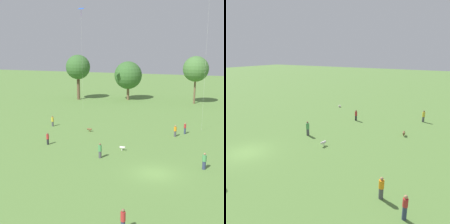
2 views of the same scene
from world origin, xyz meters
TOP-DOWN VIEW (x-y plane):
  - ground_plane at (0.00, 0.00)m, footprint 240.00×240.00m
  - tree_0 at (-27.83, 39.64)m, footprint 5.97×5.97m
  - tree_1 at (-16.04, 43.18)m, footprint 6.74×6.74m
  - tree_2 at (-0.09, 43.36)m, footprint 5.79×5.79m
  - person_0 at (-15.56, 4.80)m, footprint 0.48×0.48m
  - person_1 at (0.14, -11.04)m, footprint 0.51×0.51m
  - person_2 at (-7.02, 2.38)m, footprint 0.52×0.52m
  - person_3 at (-0.06, 14.42)m, footprint 0.48×0.48m
  - person_4 at (1.10, 16.36)m, footprint 0.42×0.42m
  - person_5 at (-20.02, 13.67)m, footprint 0.40×0.40m
  - person_6 at (4.75, 2.93)m, footprint 0.53×0.53m
  - kite_1 at (3.35, 18.85)m, footprint 0.74×0.79m
  - kite_3 at (-21.51, 28.63)m, footprint 1.19×1.14m
  - dog_0 at (-5.35, 5.84)m, footprint 0.76×0.36m
  - dog_1 at (-12.97, 12.67)m, footprint 0.78×0.41m

SIDE VIEW (x-z plane):
  - ground_plane at x=0.00m, z-range 0.00..0.00m
  - dog_1 at x=-12.97m, z-range 0.10..0.65m
  - dog_0 at x=-5.35m, z-range 0.10..0.67m
  - person_0 at x=-15.56m, z-range 0.00..1.64m
  - person_3 at x=-0.06m, z-range 0.00..1.69m
  - person_4 at x=1.10m, z-range 0.01..1.73m
  - person_5 at x=-20.02m, z-range 0.00..1.76m
  - person_2 at x=-7.02m, z-range -0.01..1.80m
  - person_1 at x=0.14m, z-range 0.00..1.79m
  - person_6 at x=4.75m, z-range -0.01..1.82m
  - tree_1 at x=-16.04m, z-range 1.34..10.80m
  - tree_2 at x=-0.09m, z-range 2.52..13.39m
  - tree_0 at x=-27.83m, z-range 2.45..13.48m
  - kite_1 at x=3.35m, z-range 7.98..28.63m
  - kite_3 at x=-21.51m, z-range 9.14..29.62m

